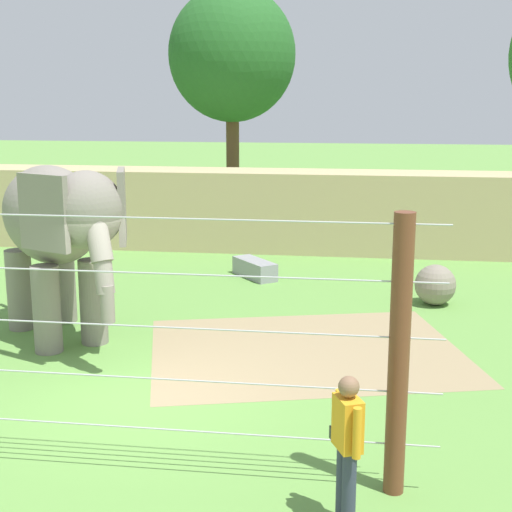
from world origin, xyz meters
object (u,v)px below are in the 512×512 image
elephant (57,225)px  enrichment_ball (435,285)px  zookeeper (347,444)px  feed_trough (255,269)px

elephant → enrichment_ball: (7.06, 3.40, -1.73)m
enrichment_ball → zookeeper: (-1.73, -8.73, 0.48)m
elephant → zookeeper: 7.64m
feed_trough → enrichment_ball: bearing=-23.9°
zookeeper → feed_trough: (-2.49, 10.60, -0.71)m
enrichment_ball → feed_trough: 4.62m
enrichment_ball → feed_trough: enrichment_ball is taller
enrichment_ball → zookeeper: bearing=-101.2°
elephant → feed_trough: 6.30m
feed_trough → elephant: bearing=-118.3°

